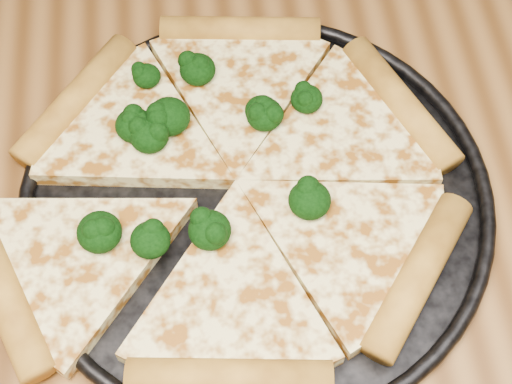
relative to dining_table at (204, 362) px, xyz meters
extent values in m
cube|color=brown|center=(0.00, 0.00, 0.07)|extent=(1.20, 0.90, 0.04)
cylinder|color=black|center=(0.05, 0.10, 0.09)|extent=(0.36, 0.36, 0.01)
torus|color=black|center=(0.05, 0.10, 0.10)|extent=(0.37, 0.37, 0.01)
cylinder|color=gold|center=(0.18, 0.17, 0.11)|extent=(0.08, 0.14, 0.03)
cylinder|color=gold|center=(0.06, 0.26, 0.11)|extent=(0.14, 0.04, 0.03)
cylinder|color=gold|center=(-0.09, 0.20, 0.11)|extent=(0.11, 0.13, 0.03)
cylinder|color=gold|center=(-0.14, 0.03, 0.11)|extent=(0.08, 0.14, 0.03)
cylinder|color=gold|center=(0.02, -0.05, 0.11)|extent=(0.14, 0.04, 0.03)
cylinder|color=gold|center=(0.16, 0.01, 0.11)|extent=(0.11, 0.13, 0.03)
ellipsoid|color=black|center=(0.09, 0.08, 0.12)|extent=(0.03, 0.03, 0.02)
ellipsoid|color=black|center=(-0.01, 0.16, 0.12)|extent=(0.04, 0.04, 0.03)
ellipsoid|color=black|center=(-0.04, 0.16, 0.12)|extent=(0.03, 0.03, 0.02)
ellipsoid|color=black|center=(0.07, 0.16, 0.12)|extent=(0.03, 0.03, 0.02)
ellipsoid|color=black|center=(-0.03, 0.21, 0.12)|extent=(0.02, 0.02, 0.02)
ellipsoid|color=black|center=(-0.03, 0.06, 0.12)|extent=(0.03, 0.03, 0.02)
ellipsoid|color=black|center=(0.02, 0.21, 0.12)|extent=(0.03, 0.03, 0.02)
ellipsoid|color=black|center=(-0.06, 0.07, 0.12)|extent=(0.03, 0.03, 0.03)
ellipsoid|color=black|center=(0.02, 0.06, 0.12)|extent=(0.03, 0.03, 0.02)
ellipsoid|color=black|center=(0.10, 0.17, 0.12)|extent=(0.03, 0.03, 0.02)
ellipsoid|color=black|center=(-0.03, 0.15, 0.12)|extent=(0.03, 0.03, 0.02)
ellipsoid|color=black|center=(0.07, 0.16, 0.12)|extent=(0.03, 0.03, 0.02)
camera|label=1|loc=(0.02, -0.21, 0.62)|focal=53.99mm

